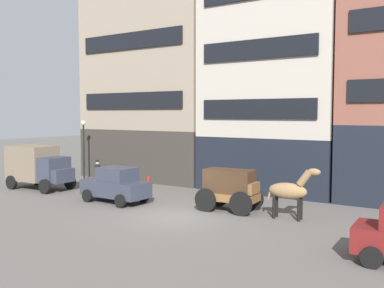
{
  "coord_description": "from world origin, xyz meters",
  "views": [
    {
      "loc": [
        11.37,
        -15.84,
        4.61
      ],
      "look_at": [
        -0.47,
        1.92,
        3.13
      ],
      "focal_mm": 41.31,
      "sensor_mm": 36.0,
      "label": 1
    }
  ],
  "objects_px": {
    "sedan_dark": "(116,185)",
    "streetlamp_curbside": "(84,142)",
    "draft_horse": "(290,190)",
    "delivery_truck_near": "(39,166)",
    "fire_hydrant_curbside": "(148,183)",
    "pedestrian_officer": "(98,173)",
    "cargo_wagon": "(230,187)"
  },
  "relations": [
    {
      "from": "streetlamp_curbside",
      "to": "draft_horse",
      "type": "bearing_deg",
      "value": -10.47
    },
    {
      "from": "pedestrian_officer",
      "to": "fire_hydrant_curbside",
      "type": "relative_size",
      "value": 2.16
    },
    {
      "from": "draft_horse",
      "to": "sedan_dark",
      "type": "relative_size",
      "value": 0.62
    },
    {
      "from": "pedestrian_officer",
      "to": "fire_hydrant_curbside",
      "type": "bearing_deg",
      "value": 28.25
    },
    {
      "from": "sedan_dark",
      "to": "pedestrian_officer",
      "type": "xyz_separation_m",
      "value": [
        -3.7,
        2.32,
        0.07
      ]
    },
    {
      "from": "streetlamp_curbside",
      "to": "fire_hydrant_curbside",
      "type": "relative_size",
      "value": 4.96
    },
    {
      "from": "cargo_wagon",
      "to": "fire_hydrant_curbside",
      "type": "bearing_deg",
      "value": 161.29
    },
    {
      "from": "cargo_wagon",
      "to": "streetlamp_curbside",
      "type": "height_order",
      "value": "streetlamp_curbside"
    },
    {
      "from": "cargo_wagon",
      "to": "sedan_dark",
      "type": "xyz_separation_m",
      "value": [
        -5.94,
        -1.46,
        -0.23
      ]
    },
    {
      "from": "cargo_wagon",
      "to": "pedestrian_officer",
      "type": "bearing_deg",
      "value": 174.94
    },
    {
      "from": "draft_horse",
      "to": "pedestrian_officer",
      "type": "distance_m",
      "value": 12.62
    },
    {
      "from": "sedan_dark",
      "to": "streetlamp_curbside",
      "type": "relative_size",
      "value": 0.91
    },
    {
      "from": "sedan_dark",
      "to": "fire_hydrant_curbside",
      "type": "bearing_deg",
      "value": 103.93
    },
    {
      "from": "pedestrian_officer",
      "to": "delivery_truck_near",
      "type": "bearing_deg",
      "value": -147.6
    },
    {
      "from": "cargo_wagon",
      "to": "sedan_dark",
      "type": "relative_size",
      "value": 0.8
    },
    {
      "from": "sedan_dark",
      "to": "streetlamp_curbside",
      "type": "xyz_separation_m",
      "value": [
        -7.19,
        4.44,
        1.76
      ]
    },
    {
      "from": "cargo_wagon",
      "to": "fire_hydrant_curbside",
      "type": "xyz_separation_m",
      "value": [
        -6.89,
        2.33,
        -0.72
      ]
    },
    {
      "from": "delivery_truck_near",
      "to": "pedestrian_officer",
      "type": "height_order",
      "value": "delivery_truck_near"
    },
    {
      "from": "draft_horse",
      "to": "streetlamp_curbside",
      "type": "distance_m",
      "value": 16.42
    },
    {
      "from": "pedestrian_officer",
      "to": "fire_hydrant_curbside",
      "type": "xyz_separation_m",
      "value": [
        2.75,
        1.48,
        -0.55
      ]
    },
    {
      "from": "delivery_truck_near",
      "to": "fire_hydrant_curbside",
      "type": "height_order",
      "value": "delivery_truck_near"
    },
    {
      "from": "delivery_truck_near",
      "to": "sedan_dark",
      "type": "xyz_separation_m",
      "value": [
        6.75,
        -0.38,
        -0.51
      ]
    },
    {
      "from": "cargo_wagon",
      "to": "streetlamp_curbside",
      "type": "bearing_deg",
      "value": 167.23
    },
    {
      "from": "pedestrian_officer",
      "to": "streetlamp_curbside",
      "type": "xyz_separation_m",
      "value": [
        -3.49,
        2.12,
        1.69
      ]
    },
    {
      "from": "sedan_dark",
      "to": "fire_hydrant_curbside",
      "type": "xyz_separation_m",
      "value": [
        -0.94,
        3.8,
        -0.49
      ]
    },
    {
      "from": "streetlamp_curbside",
      "to": "fire_hydrant_curbside",
      "type": "xyz_separation_m",
      "value": [
        6.25,
        -0.64,
        -2.24
      ]
    },
    {
      "from": "draft_horse",
      "to": "streetlamp_curbside",
      "type": "height_order",
      "value": "streetlamp_curbside"
    },
    {
      "from": "delivery_truck_near",
      "to": "streetlamp_curbside",
      "type": "bearing_deg",
      "value": 96.23
    },
    {
      "from": "fire_hydrant_curbside",
      "to": "delivery_truck_near",
      "type": "bearing_deg",
      "value": -149.52
    },
    {
      "from": "draft_horse",
      "to": "fire_hydrant_curbside",
      "type": "relative_size",
      "value": 2.83
    },
    {
      "from": "cargo_wagon",
      "to": "draft_horse",
      "type": "xyz_separation_m",
      "value": [
        2.95,
        0.0,
        0.12
      ]
    },
    {
      "from": "sedan_dark",
      "to": "fire_hydrant_curbside",
      "type": "distance_m",
      "value": 3.94
    }
  ]
}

